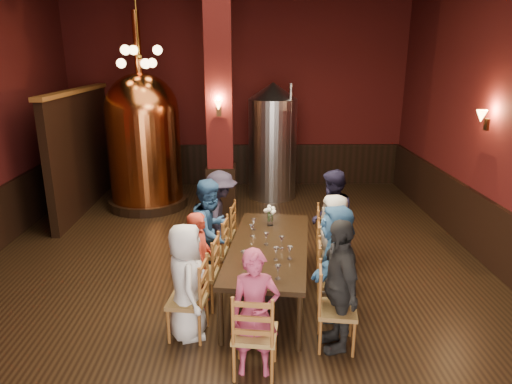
{
  "coord_description": "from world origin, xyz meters",
  "views": [
    {
      "loc": [
        0.23,
        -6.1,
        3.18
      ],
      "look_at": [
        0.35,
        0.2,
        1.24
      ],
      "focal_mm": 32.0,
      "sensor_mm": 36.0,
      "label": 1
    }
  ],
  "objects_px": {
    "dining_table": "(269,249)",
    "person_2": "(211,232)",
    "copper_kettle": "(144,140)",
    "rose_vase": "(270,212)",
    "steel_vessel": "(273,141)",
    "person_0": "(186,282)",
    "person_1": "(200,260)"
  },
  "relations": [
    {
      "from": "person_2",
      "to": "copper_kettle",
      "type": "distance_m",
      "value": 3.87
    },
    {
      "from": "person_0",
      "to": "person_2",
      "type": "xyz_separation_m",
      "value": [
        0.18,
        1.32,
        0.07
      ]
    },
    {
      "from": "copper_kettle",
      "to": "rose_vase",
      "type": "height_order",
      "value": "copper_kettle"
    },
    {
      "from": "person_2",
      "to": "steel_vessel",
      "type": "distance_m",
      "value": 4.22
    },
    {
      "from": "person_1",
      "to": "person_2",
      "type": "height_order",
      "value": "person_2"
    },
    {
      "from": "dining_table",
      "to": "steel_vessel",
      "type": "distance_m",
      "value": 4.54
    },
    {
      "from": "person_0",
      "to": "rose_vase",
      "type": "distance_m",
      "value": 1.91
    },
    {
      "from": "person_2",
      "to": "person_0",
      "type": "bearing_deg",
      "value": -159.1
    },
    {
      "from": "person_0",
      "to": "person_2",
      "type": "relative_size",
      "value": 0.9
    },
    {
      "from": "dining_table",
      "to": "person_2",
      "type": "height_order",
      "value": "person_2"
    },
    {
      "from": "person_1",
      "to": "person_2",
      "type": "xyz_separation_m",
      "value": [
        0.09,
        0.65,
        0.12
      ]
    },
    {
      "from": "person_1",
      "to": "rose_vase",
      "type": "relative_size",
      "value": 4.27
    },
    {
      "from": "dining_table",
      "to": "copper_kettle",
      "type": "xyz_separation_m",
      "value": [
        -2.43,
        3.88,
        0.75
      ]
    },
    {
      "from": "person_1",
      "to": "person_0",
      "type": "bearing_deg",
      "value": 170.09
    },
    {
      "from": "person_0",
      "to": "person_1",
      "type": "bearing_deg",
      "value": -20.89
    },
    {
      "from": "person_0",
      "to": "person_1",
      "type": "xyz_separation_m",
      "value": [
        0.09,
        0.66,
        -0.05
      ]
    },
    {
      "from": "copper_kettle",
      "to": "steel_vessel",
      "type": "xyz_separation_m",
      "value": [
        2.71,
        0.61,
        -0.16
      ]
    },
    {
      "from": "steel_vessel",
      "to": "copper_kettle",
      "type": "bearing_deg",
      "value": -167.38
    },
    {
      "from": "person_0",
      "to": "person_2",
      "type": "bearing_deg",
      "value": -20.89
    },
    {
      "from": "person_1",
      "to": "steel_vessel",
      "type": "xyz_separation_m",
      "value": [
        1.17,
        4.7,
        0.64
      ]
    },
    {
      "from": "dining_table",
      "to": "steel_vessel",
      "type": "xyz_separation_m",
      "value": [
        0.28,
        4.49,
        0.6
      ]
    },
    {
      "from": "dining_table",
      "to": "rose_vase",
      "type": "xyz_separation_m",
      "value": [
        0.05,
        0.72,
        0.26
      ]
    },
    {
      "from": "dining_table",
      "to": "copper_kettle",
      "type": "distance_m",
      "value": 4.64
    },
    {
      "from": "dining_table",
      "to": "rose_vase",
      "type": "bearing_deg",
      "value": 94.1
    },
    {
      "from": "person_0",
      "to": "rose_vase",
      "type": "xyz_separation_m",
      "value": [
        1.03,
        1.6,
        0.26
      ]
    },
    {
      "from": "person_1",
      "to": "steel_vessel",
      "type": "height_order",
      "value": "steel_vessel"
    },
    {
      "from": "person_2",
      "to": "steel_vessel",
      "type": "relative_size",
      "value": 0.6
    },
    {
      "from": "steel_vessel",
      "to": "person_1",
      "type": "bearing_deg",
      "value": -103.98
    },
    {
      "from": "rose_vase",
      "to": "person_2",
      "type": "bearing_deg",
      "value": -161.8
    },
    {
      "from": "copper_kettle",
      "to": "person_2",
      "type": "bearing_deg",
      "value": -64.64
    },
    {
      "from": "person_2",
      "to": "steel_vessel",
      "type": "xyz_separation_m",
      "value": [
        1.08,
        4.05,
        0.52
      ]
    },
    {
      "from": "dining_table",
      "to": "person_0",
      "type": "relative_size",
      "value": 1.82
    }
  ]
}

